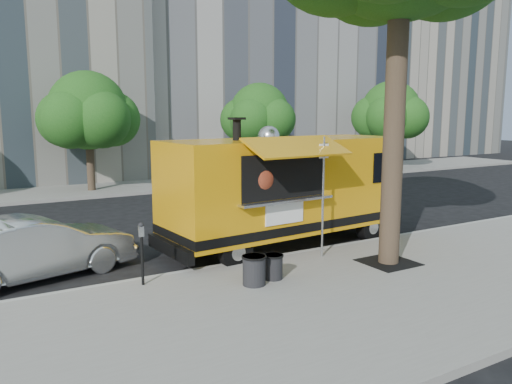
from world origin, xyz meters
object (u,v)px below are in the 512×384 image
sedan (36,248)px  trash_bin_right (273,266)px  trash_bin_left (254,269)px  sign_post (323,190)px  food_truck (285,187)px  far_tree_c (259,113)px  far_tree_b (88,111)px  far_tree_d (391,111)px  parking_meter (142,246)px

sedan → trash_bin_right: (4.36, -3.09, -0.27)m
trash_bin_left → sign_post: bearing=21.1°
food_truck → far_tree_c: bearing=57.7°
far_tree_b → sedan: bearing=-107.5°
sedan → trash_bin_right: 5.35m
far_tree_d → trash_bin_right: (-18.44, -15.00, -3.45)m
far_tree_d → food_truck: bearing=-142.9°
sedan → trash_bin_left: (3.81, -3.21, -0.23)m
trash_bin_left → food_truck: bearing=46.5°
sign_post → trash_bin_right: bearing=-156.7°
far_tree_b → sedan: size_ratio=1.27×
far_tree_d → sedan: bearing=-152.4°
far_tree_d → trash_bin_right: size_ratio=10.46×
far_tree_c → trash_bin_left: bearing=-121.0°
far_tree_b → trash_bin_left: size_ratio=8.79×
far_tree_c → far_tree_d: (10.00, 0.20, 0.17)m
parking_meter → sedan: parking_meter is taller
trash_bin_right → parking_meter: bearing=157.6°
parking_meter → trash_bin_right: (2.56, -1.05, -0.54)m
far_tree_c → trash_bin_left: size_ratio=8.33×
far_tree_b → sedan: 12.99m
parking_meter → sedan: size_ratio=0.31×
far_tree_d → sedan: far_tree_d is taller
parking_meter → food_truck: bearing=18.4°
far_tree_c → trash_bin_left: 17.72m
sign_post → trash_bin_right: sign_post is taller
far_tree_c → food_truck: bearing=-117.7°
far_tree_d → sign_post: bearing=-139.3°
far_tree_d → trash_bin_right: bearing=-140.9°
far_tree_c → sedan: 17.61m
far_tree_d → trash_bin_left: size_ratio=9.02×
parking_meter → trash_bin_left: parking_meter is taller
sign_post → trash_bin_right: 2.58m
far_tree_b → parking_meter: far_tree_b is taller
far_tree_c → food_truck: 13.97m
trash_bin_right → sign_post: bearing=23.3°
sign_post → food_truck: (0.02, 1.72, -0.16)m
sign_post → parking_meter: size_ratio=2.25×
sedan → trash_bin_right: bearing=-138.9°
sign_post → trash_bin_left: 3.04m
far_tree_b → trash_bin_right: size_ratio=10.19×
far_tree_b → parking_meter: bearing=-98.1°
far_tree_c → sign_post: bearing=-114.8°
far_tree_d → food_truck: 20.72m
trash_bin_left → sedan: bearing=139.9°
parking_meter → trash_bin_left: 2.39m
far_tree_b → food_truck: size_ratio=0.74×
parking_meter → food_truck: food_truck is taller
sedan → food_truck: bearing=-108.3°
far_tree_b → trash_bin_left: bearing=-90.0°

